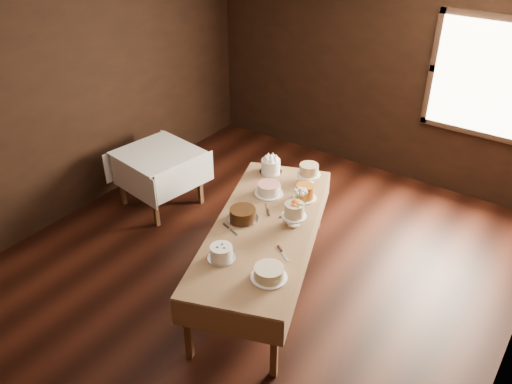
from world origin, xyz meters
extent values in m
cube|color=black|center=(0.00, 0.00, 0.00)|extent=(5.00, 6.00, 0.01)
cube|color=beige|center=(0.00, 0.00, 2.80)|extent=(5.00, 6.00, 0.01)
cube|color=black|center=(0.00, 3.00, 1.40)|extent=(5.00, 0.02, 2.80)
cube|color=black|center=(-2.50, 0.00, 1.40)|extent=(0.02, 6.00, 2.80)
cube|color=#FFEABF|center=(1.30, 2.94, 1.60)|extent=(1.10, 0.05, 1.30)
cube|color=#4E2E1A|center=(0.23, -1.14, 0.33)|extent=(0.07, 0.07, 0.67)
cube|color=#4E2E1A|center=(-0.52, 0.94, 0.33)|extent=(0.07, 0.07, 0.67)
cube|color=#4E2E1A|center=(0.94, -0.88, 0.33)|extent=(0.07, 0.07, 0.67)
cube|color=#4E2E1A|center=(0.19, 1.20, 0.33)|extent=(0.07, 0.07, 0.67)
cube|color=#4E2E1A|center=(0.21, 0.03, 0.71)|extent=(1.61, 2.49, 0.04)
cube|color=#906D4E|center=(0.21, 0.03, 0.73)|extent=(1.69, 2.56, 0.01)
cube|color=#4E2E1A|center=(-2.11, 0.26, 0.34)|extent=(0.06, 0.06, 0.69)
cube|color=#4E2E1A|center=(-2.01, 0.95, 0.34)|extent=(0.06, 0.06, 0.69)
cube|color=#4E2E1A|center=(-1.42, 0.15, 0.34)|extent=(0.06, 0.06, 0.69)
cube|color=#4E2E1A|center=(-1.32, 0.84, 0.34)|extent=(0.06, 0.06, 0.69)
cube|color=#4E2E1A|center=(-1.71, 0.55, 0.71)|extent=(0.91, 0.91, 0.04)
cube|color=white|center=(-1.71, 0.55, 0.73)|extent=(1.00, 1.00, 0.01)
cylinder|color=silver|center=(-0.31, 0.92, 0.74)|extent=(0.26, 0.26, 0.01)
cylinder|color=white|center=(-0.31, 0.92, 0.83)|extent=(0.25, 0.25, 0.15)
cylinder|color=white|center=(0.15, 0.98, 0.80)|extent=(0.26, 0.26, 0.12)
cylinder|color=#D5B98E|center=(0.15, 0.98, 0.91)|extent=(0.28, 0.28, 0.11)
cylinder|color=white|center=(-0.06, 0.53, 0.74)|extent=(0.30, 0.30, 0.01)
cylinder|color=white|center=(-0.06, 0.53, 0.80)|extent=(0.31, 0.31, 0.10)
cylinder|color=white|center=(0.29, 0.67, 0.74)|extent=(0.25, 0.25, 0.01)
cylinder|color=#B56319|center=(0.29, 0.67, 0.82)|extent=(0.26, 0.26, 0.15)
cylinder|color=silver|center=(-0.01, -0.02, 0.74)|extent=(0.31, 0.31, 0.01)
cylinder|color=#391E0B|center=(-0.01, -0.02, 0.81)|extent=(0.36, 0.36, 0.11)
cylinder|color=white|center=(0.45, 0.19, 0.80)|extent=(0.24, 0.24, 0.12)
cylinder|color=beige|center=(0.45, 0.19, 0.92)|extent=(0.20, 0.20, 0.13)
cylinder|color=silver|center=(0.20, -0.61, 0.74)|extent=(0.25, 0.25, 0.01)
cylinder|color=white|center=(0.20, -0.61, 0.81)|extent=(0.21, 0.21, 0.12)
cylinder|color=white|center=(0.69, -0.59, 0.74)|extent=(0.31, 0.31, 0.01)
cylinder|color=beige|center=(0.69, -0.59, 0.80)|extent=(0.29, 0.29, 0.10)
cube|color=silver|center=(0.64, -0.27, 0.74)|extent=(0.21, 0.16, 0.01)
cube|color=silver|center=(0.06, 0.30, 0.74)|extent=(0.18, 0.20, 0.01)
cube|color=silver|center=(0.35, 0.36, 0.74)|extent=(0.14, 0.22, 0.01)
cube|color=silver|center=(0.04, -0.24, 0.74)|extent=(0.24, 0.10, 0.01)
imported|color=#2D2823|center=(0.43, 0.33, 0.80)|extent=(0.15, 0.15, 0.12)
camera|label=1|loc=(2.54, -3.42, 3.67)|focal=36.84mm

